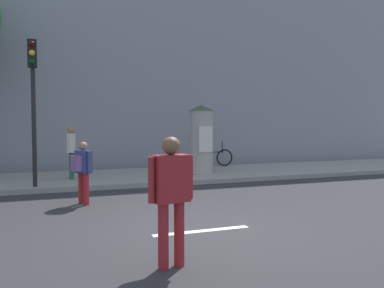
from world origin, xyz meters
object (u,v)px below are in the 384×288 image
(pedestrian_in_light_jacket, at_px, (82,168))
(pedestrian_tallest, at_px, (71,148))
(poster_column, at_px, (201,139))
(traffic_light, at_px, (33,88))
(pedestrian_near_pole, at_px, (170,189))
(bicycle_leaning, at_px, (213,157))

(pedestrian_in_light_jacket, height_order, pedestrian_tallest, pedestrian_tallest)
(poster_column, bearing_deg, pedestrian_in_light_jacket, -141.53)
(traffic_light, relative_size, pedestrian_near_pole, 2.35)
(pedestrian_near_pole, bearing_deg, pedestrian_tallest, 96.16)
(traffic_light, xyz_separation_m, bicycle_leaning, (6.80, 3.26, -2.36))
(pedestrian_in_light_jacket, bearing_deg, pedestrian_near_pole, -80.17)
(traffic_light, distance_m, pedestrian_tallest, 2.48)
(pedestrian_tallest, bearing_deg, pedestrian_near_pole, -83.84)
(pedestrian_tallest, bearing_deg, poster_column, -0.88)
(traffic_light, bearing_deg, pedestrian_near_pole, -73.96)
(traffic_light, relative_size, pedestrian_in_light_jacket, 2.73)
(pedestrian_tallest, bearing_deg, traffic_light, -126.41)
(pedestrian_in_light_jacket, distance_m, pedestrian_tallest, 3.57)
(poster_column, bearing_deg, bicycle_leaning, 56.37)
(traffic_light, height_order, poster_column, traffic_light)
(pedestrian_in_light_jacket, bearing_deg, pedestrian_tallest, 91.39)
(traffic_light, distance_m, pedestrian_in_light_jacket, 3.16)
(pedestrian_in_light_jacket, relative_size, pedestrian_tallest, 0.88)
(pedestrian_in_light_jacket, height_order, pedestrian_near_pole, pedestrian_near_pole)
(pedestrian_in_light_jacket, xyz_separation_m, pedestrian_near_pole, (0.79, -4.56, 0.16))
(bicycle_leaning, bearing_deg, poster_column, -123.63)
(pedestrian_in_light_jacket, xyz_separation_m, bicycle_leaning, (5.66, 5.39, -0.34))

